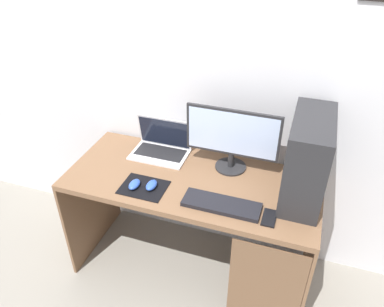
{
  "coord_description": "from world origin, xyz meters",
  "views": [
    {
      "loc": [
        0.57,
        -1.67,
        2.13
      ],
      "look_at": [
        0.0,
        0.0,
        0.94
      ],
      "focal_mm": 35.31,
      "sensor_mm": 36.0,
      "label": 1
    }
  ],
  "objects_px": {
    "pc_tower": "(307,159)",
    "laptop": "(161,146)",
    "keyboard": "(221,205)",
    "cell_phone": "(269,218)",
    "monitor": "(232,138)",
    "mouse_right": "(134,184)",
    "mouse_left": "(151,185)"
  },
  "relations": [
    {
      "from": "laptop",
      "to": "keyboard",
      "type": "bearing_deg",
      "value": -36.75
    },
    {
      "from": "cell_phone",
      "to": "laptop",
      "type": "bearing_deg",
      "value": 152.97
    },
    {
      "from": "pc_tower",
      "to": "laptop",
      "type": "distance_m",
      "value": 0.92
    },
    {
      "from": "pc_tower",
      "to": "mouse_right",
      "type": "distance_m",
      "value": 0.96
    },
    {
      "from": "mouse_left",
      "to": "mouse_right",
      "type": "height_order",
      "value": "same"
    },
    {
      "from": "mouse_left",
      "to": "mouse_right",
      "type": "distance_m",
      "value": 0.1
    },
    {
      "from": "keyboard",
      "to": "mouse_left",
      "type": "height_order",
      "value": "mouse_left"
    },
    {
      "from": "pc_tower",
      "to": "laptop",
      "type": "bearing_deg",
      "value": 171.26
    },
    {
      "from": "mouse_left",
      "to": "monitor",
      "type": "bearing_deg",
      "value": 41.54
    },
    {
      "from": "cell_phone",
      "to": "keyboard",
      "type": "bearing_deg",
      "value": 177.36
    },
    {
      "from": "keyboard",
      "to": "pc_tower",
      "type": "bearing_deg",
      "value": 31.67
    },
    {
      "from": "laptop",
      "to": "mouse_right",
      "type": "bearing_deg",
      "value": -90.97
    },
    {
      "from": "mouse_right",
      "to": "mouse_left",
      "type": "bearing_deg",
      "value": 14.74
    },
    {
      "from": "monitor",
      "to": "laptop",
      "type": "distance_m",
      "value": 0.5
    },
    {
      "from": "mouse_left",
      "to": "laptop",
      "type": "bearing_deg",
      "value": 103.9
    },
    {
      "from": "keyboard",
      "to": "mouse_right",
      "type": "bearing_deg",
      "value": -179.44
    },
    {
      "from": "laptop",
      "to": "mouse_right",
      "type": "relative_size",
      "value": 3.73
    },
    {
      "from": "mouse_left",
      "to": "pc_tower",
      "type": "bearing_deg",
      "value": 15.26
    },
    {
      "from": "laptop",
      "to": "cell_phone",
      "type": "distance_m",
      "value": 0.86
    },
    {
      "from": "monitor",
      "to": "cell_phone",
      "type": "height_order",
      "value": "monitor"
    },
    {
      "from": "monitor",
      "to": "mouse_right",
      "type": "xyz_separation_m",
      "value": [
        -0.47,
        -0.36,
        -0.2
      ]
    },
    {
      "from": "mouse_right",
      "to": "cell_phone",
      "type": "xyz_separation_m",
      "value": [
        0.77,
        -0.01,
        -0.02
      ]
    },
    {
      "from": "mouse_right",
      "to": "keyboard",
      "type": "bearing_deg",
      "value": 0.56
    },
    {
      "from": "laptop",
      "to": "keyboard",
      "type": "relative_size",
      "value": 0.85
    },
    {
      "from": "monitor",
      "to": "mouse_right",
      "type": "height_order",
      "value": "monitor"
    },
    {
      "from": "keyboard",
      "to": "cell_phone",
      "type": "distance_m",
      "value": 0.26
    },
    {
      "from": "pc_tower",
      "to": "mouse_right",
      "type": "xyz_separation_m",
      "value": [
        -0.9,
        -0.24,
        -0.22
      ]
    },
    {
      "from": "cell_phone",
      "to": "mouse_left",
      "type": "bearing_deg",
      "value": 177.29
    },
    {
      "from": "laptop",
      "to": "mouse_left",
      "type": "xyz_separation_m",
      "value": [
        0.09,
        -0.36,
        -0.02
      ]
    },
    {
      "from": "monitor",
      "to": "keyboard",
      "type": "bearing_deg",
      "value": -83.55
    },
    {
      "from": "pc_tower",
      "to": "cell_phone",
      "type": "bearing_deg",
      "value": -117.54
    },
    {
      "from": "mouse_left",
      "to": "cell_phone",
      "type": "height_order",
      "value": "mouse_left"
    }
  ]
}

